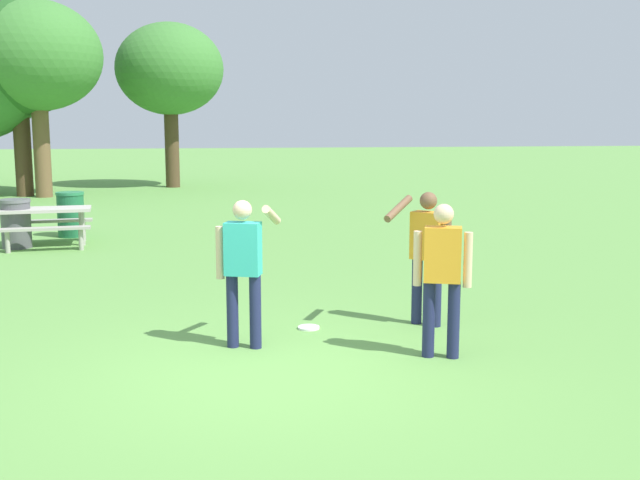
{
  "coord_description": "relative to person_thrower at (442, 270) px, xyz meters",
  "views": [
    {
      "loc": [
        -0.55,
        -7.35,
        2.51
      ],
      "look_at": [
        0.85,
        2.09,
        1.0
      ],
      "focal_mm": 43.19,
      "sensor_mm": 36.0,
      "label": 1
    }
  ],
  "objects": [
    {
      "name": "trash_can_further_along",
      "position": [
        -5.31,
        9.36,
        -0.46
      ],
      "size": [
        0.59,
        0.59,
        0.96
      ],
      "color": "#1E663D",
      "rests_on": "ground"
    },
    {
      "name": "tree_back_left",
      "position": [
        -7.61,
        18.23,
        3.49
      ],
      "size": [
        4.07,
        4.07,
        6.21
      ],
      "color": "brown",
      "rests_on": "ground"
    },
    {
      "name": "tree_back_right",
      "position": [
        -3.63,
        21.35,
        3.31
      ],
      "size": [
        3.89,
        3.89,
        5.95
      ],
      "color": "#4C3823",
      "rests_on": "ground"
    },
    {
      "name": "tree_slender_mid",
      "position": [
        -8.29,
        18.64,
        3.5
      ],
      "size": [
        4.44,
        4.44,
        6.36
      ],
      "color": "#4C3823",
      "rests_on": "ground"
    },
    {
      "name": "person_thrower",
      "position": [
        0.0,
        0.0,
        0.0
      ],
      "size": [
        0.58,
        0.33,
        1.64
      ],
      "color": "#1E234C",
      "rests_on": "ground"
    },
    {
      "name": "ground_plane",
      "position": [
        -1.87,
        -0.26,
        -0.94
      ],
      "size": [
        120.0,
        120.0,
        0.0
      ],
      "primitive_type": "plane",
      "color": "#609947"
    },
    {
      "name": "person_bystander",
      "position": [
        0.21,
        1.27,
        0.02
      ],
      "size": [
        0.84,
        0.49,
        1.64
      ],
      "color": "#1E234C",
      "rests_on": "ground"
    },
    {
      "name": "trash_can_beside_table",
      "position": [
        -6.12,
        7.99,
        -0.46
      ],
      "size": [
        0.59,
        0.59,
        0.96
      ],
      "color": "#515156",
      "rests_on": "ground"
    },
    {
      "name": "frisbee",
      "position": [
        -1.24,
        1.32,
        -0.93
      ],
      "size": [
        0.26,
        0.26,
        0.03
      ],
      "primitive_type": "cylinder",
      "color": "white",
      "rests_on": "ground"
    },
    {
      "name": "person_catcher",
      "position": [
        -2.04,
        0.67,
        0.02
      ],
      "size": [
        0.75,
        0.63,
        1.64
      ],
      "color": "#1E234C",
      "rests_on": "ground"
    },
    {
      "name": "picnic_table_near",
      "position": [
        -5.56,
        8.04,
        -0.38
      ],
      "size": [
        1.84,
        1.6,
        0.77
      ],
      "color": "#B2ADA3",
      "rests_on": "ground"
    }
  ]
}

